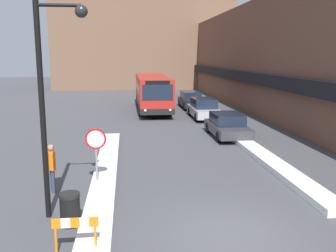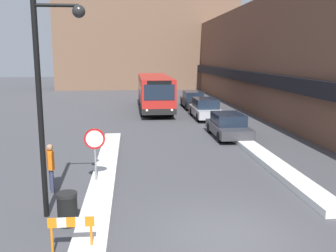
{
  "view_description": "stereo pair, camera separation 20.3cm",
  "coord_description": "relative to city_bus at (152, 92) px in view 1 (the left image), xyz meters",
  "views": [
    {
      "loc": [
        -2.7,
        -9.12,
        4.73
      ],
      "look_at": [
        -0.81,
        7.83,
        1.54
      ],
      "focal_mm": 40.0,
      "sensor_mm": 36.0,
      "label": 1
    },
    {
      "loc": [
        -2.5,
        -9.14,
        4.73
      ],
      "look_at": [
        -0.81,
        7.83,
        1.54
      ],
      "focal_mm": 40.0,
      "sensor_mm": 36.0,
      "label": 2
    }
  ],
  "objects": [
    {
      "name": "street_lamp",
      "position": [
        -4.38,
        -22.16,
        2.23
      ],
      "size": [
        1.46,
        0.36,
        6.24
      ],
      "color": "black",
      "rests_on": "ground_plane"
    },
    {
      "name": "building_backdrop_far",
      "position": [
        0.42,
        24.01,
        7.49
      ],
      "size": [
        26.0,
        8.0,
        18.27
      ],
      "color": "brown",
      "rests_on": "ground_plane"
    },
    {
      "name": "parked_car_back",
      "position": [
        3.62,
        0.89,
        -0.88
      ],
      "size": [
        1.85,
        4.74,
        1.54
      ],
      "color": "black",
      "rests_on": "ground_plane"
    },
    {
      "name": "stop_sign",
      "position": [
        -3.42,
        -19.58,
        -0.08
      ],
      "size": [
        0.76,
        0.08,
        2.16
      ],
      "color": "gray",
      "rests_on": "ground_plane"
    },
    {
      "name": "snow_bank_right",
      "position": [
        4.02,
        -16.48,
        -1.51
      ],
      "size": [
        0.9,
        13.42,
        0.26
      ],
      "color": "silver",
      "rests_on": "ground_plane"
    },
    {
      "name": "parked_car_middle",
      "position": [
        3.62,
        -4.95,
        -0.87
      ],
      "size": [
        1.91,
        4.81,
        1.54
      ],
      "color": "#B7B7BC",
      "rests_on": "ground_plane"
    },
    {
      "name": "parked_car_front",
      "position": [
        3.62,
        -11.77,
        -0.94
      ],
      "size": [
        1.91,
        4.37,
        1.41
      ],
      "color": "#38383D",
      "rests_on": "ground_plane"
    },
    {
      "name": "city_bus",
      "position": [
        0.0,
        0.0,
        0.0
      ],
      "size": [
        2.61,
        11.63,
        3.01
      ],
      "color": "red",
      "rests_on": "ground_plane"
    },
    {
      "name": "snow_bank_left",
      "position": [
        -3.18,
        -18.05,
        -1.54
      ],
      "size": [
        0.9,
        14.06,
        0.21
      ],
      "color": "silver",
      "rests_on": "ground_plane"
    },
    {
      "name": "ground_plane",
      "position": [
        0.42,
        -23.87,
        -1.64
      ],
      "size": [
        160.0,
        160.0,
        0.0
      ],
      "primitive_type": "plane",
      "color": "#47474C"
    },
    {
      "name": "construction_barricade",
      "position": [
        -3.56,
        -24.46,
        -0.98
      ],
      "size": [
        1.1,
        0.06,
        0.94
      ],
      "color": "orange",
      "rests_on": "ground_plane"
    },
    {
      "name": "pedestrian",
      "position": [
        -4.93,
        -20.02,
        -0.61
      ],
      "size": [
        0.35,
        0.53,
        1.72
      ],
      "rotation": [
        0.0,
        0.0,
        -1.25
      ],
      "color": "#333851",
      "rests_on": "ground_plane"
    },
    {
      "name": "trash_bin",
      "position": [
        -3.93,
        -22.81,
        -1.17
      ],
      "size": [
        0.59,
        0.59,
        0.95
      ],
      "color": "black",
      "rests_on": "ground_plane"
    },
    {
      "name": "building_row_right",
      "position": [
        10.39,
        0.13,
        2.93
      ],
      "size": [
        5.5,
        60.0,
        9.18
      ],
      "color": "brown",
      "rests_on": "ground_plane"
    }
  ]
}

